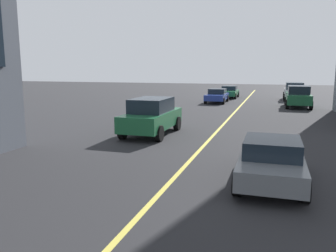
{
  "coord_description": "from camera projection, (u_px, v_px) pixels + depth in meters",
  "views": [
    {
      "loc": [
        5.18,
        -2.87,
        3.4
      ],
      "look_at": [
        16.27,
        0.59,
        1.42
      ],
      "focal_mm": 36.41,
      "sensor_mm": 36.0,
      "label": 1
    }
  ],
  "objects": [
    {
      "name": "car_green_mid",
      "position": [
        229.0,
        92.0,
        39.26
      ],
      "size": [
        4.4,
        1.95,
        1.37
      ],
      "color": "#1E6038",
      "rests_on": "ground_plane"
    },
    {
      "name": "lane_centre_line",
      "position": [
        205.0,
        144.0,
        15.36
      ],
      "size": [
        80.0,
        0.16,
        0.01
      ],
      "color": "#D8C64C",
      "rests_on": "ground_plane"
    },
    {
      "name": "car_green_near",
      "position": [
        298.0,
        96.0,
        29.72
      ],
      "size": [
        4.7,
        2.14,
        1.88
      ],
      "color": "#1E6038",
      "rests_on": "ground_plane"
    },
    {
      "name": "car_green_parked_b",
      "position": [
        152.0,
        116.0,
        17.57
      ],
      "size": [
        4.7,
        2.14,
        1.88
      ],
      "color": "#1E6038",
      "rests_on": "ground_plane"
    },
    {
      "name": "car_blue_parked_a",
      "position": [
        217.0,
        96.0,
        33.84
      ],
      "size": [
        4.4,
        1.95,
        1.37
      ],
      "color": "navy",
      "rests_on": "ground_plane"
    },
    {
      "name": "car_grey_oncoming",
      "position": [
        272.0,
        159.0,
        10.18
      ],
      "size": [
        4.4,
        1.95,
        1.37
      ],
      "color": "slate",
      "rests_on": "ground_plane"
    },
    {
      "name": "car_silver_trailing",
      "position": [
        294.0,
        91.0,
        36.29
      ],
      "size": [
        4.7,
        2.14,
        1.88
      ],
      "color": "#B7BABF",
      "rests_on": "ground_plane"
    }
  ]
}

